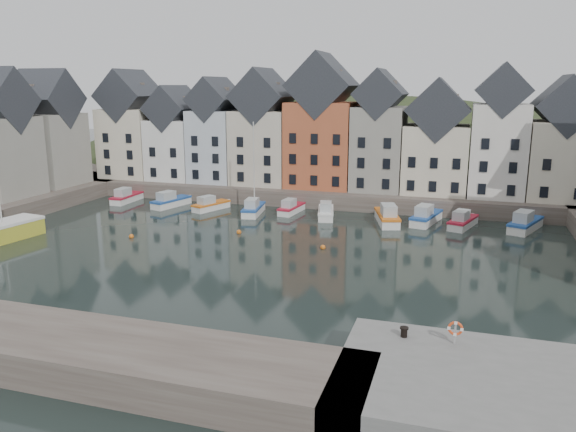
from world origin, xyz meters
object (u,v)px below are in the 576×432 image
at_px(boat_a, 126,197).
at_px(life_ring_post, 455,329).
at_px(boat_d, 253,209).
at_px(mooring_bollard, 404,332).

relative_size(boat_a, life_ring_post, 4.49).
height_order(boat_a, boat_d, boat_d).
distance_m(boat_d, life_ring_post, 41.73).
xyz_separation_m(boat_a, boat_d, (19.11, -1.84, 0.08)).
distance_m(boat_a, boat_d, 19.20).
height_order(mooring_bollard, life_ring_post, life_ring_post).
xyz_separation_m(boat_d, life_ring_post, (24.33, -33.85, 2.12)).
bearing_deg(boat_d, boat_a, 166.11).
bearing_deg(life_ring_post, mooring_bollard, 177.83).
bearing_deg(mooring_bollard, boat_d, 122.70).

